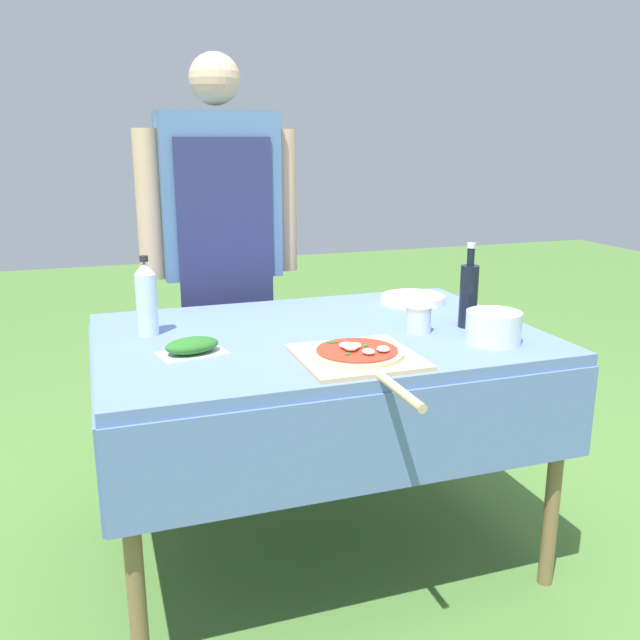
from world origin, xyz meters
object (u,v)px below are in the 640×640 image
at_px(mixing_tub, 493,327).
at_px(plate_stack, 413,299).
at_px(oil_bottle, 469,294).
at_px(person_cook, 221,237).
at_px(herb_container, 192,347).
at_px(prep_table, 318,357).
at_px(sauce_jar, 418,321).
at_px(pizza_on_peel, 359,356).
at_px(water_bottle, 146,298).

distance_m(mixing_tub, plate_stack, 0.55).
height_order(oil_bottle, mixing_tub, oil_bottle).
xyz_separation_m(person_cook, herb_container, (-0.24, -0.82, -0.20)).
xyz_separation_m(prep_table, sauce_jar, (0.30, -0.10, 0.12)).
bearing_deg(pizza_on_peel, person_cook, 100.50).
distance_m(oil_bottle, water_bottle, 1.03).
xyz_separation_m(oil_bottle, mixing_tub, (-0.02, -0.18, -0.06)).
bearing_deg(herb_container, plate_stack, 22.97).
relative_size(prep_table, oil_bottle, 5.03).
distance_m(oil_bottle, herb_container, 0.91).
height_order(prep_table, oil_bottle, oil_bottle).
distance_m(person_cook, pizza_on_peel, 1.06).
bearing_deg(pizza_on_peel, water_bottle, 139.32).
distance_m(herb_container, sauce_jar, 0.72).
bearing_deg(sauce_jar, water_bottle, 163.21).
relative_size(mixing_tub, sauce_jar, 1.98).
height_order(prep_table, person_cook, person_cook).
bearing_deg(sauce_jar, person_cook, 120.50).
relative_size(prep_table, sauce_jar, 16.61).
height_order(pizza_on_peel, sauce_jar, sauce_jar).
relative_size(plate_stack, sauce_jar, 2.88).
bearing_deg(person_cook, water_bottle, 57.51).
distance_m(pizza_on_peel, oil_bottle, 0.53).
height_order(oil_bottle, plate_stack, oil_bottle).
xyz_separation_m(herb_container, plate_stack, (0.88, 0.37, -0.01)).
bearing_deg(plate_stack, oil_bottle, -87.12).
relative_size(herb_container, plate_stack, 0.85).
height_order(prep_table, herb_container, herb_container).
xyz_separation_m(person_cook, plate_stack, (0.64, -0.44, -0.21)).
relative_size(water_bottle, mixing_tub, 1.51).
height_order(herb_container, mixing_tub, mixing_tub).
bearing_deg(plate_stack, water_bottle, -172.94).
distance_m(herb_container, plate_stack, 0.96).
bearing_deg(water_bottle, person_cook, 58.58).
height_order(water_bottle, sauce_jar, water_bottle).
xyz_separation_m(water_bottle, plate_stack, (0.98, 0.12, -0.10)).
relative_size(water_bottle, sauce_jar, 3.00).
xyz_separation_m(pizza_on_peel, water_bottle, (-0.53, 0.46, 0.11)).
relative_size(water_bottle, herb_container, 1.22).
bearing_deg(person_cook, sauce_jar, 119.42).
distance_m(prep_table, water_bottle, 0.57).
distance_m(pizza_on_peel, mixing_tub, 0.45).
bearing_deg(person_cook, prep_table, 102.67).
height_order(pizza_on_peel, plate_stack, pizza_on_peel).
bearing_deg(person_cook, herb_container, 72.30).
bearing_deg(mixing_tub, water_bottle, 156.56).
distance_m(person_cook, water_bottle, 0.67).
height_order(mixing_tub, plate_stack, mixing_tub).
bearing_deg(prep_table, pizza_on_peel, -87.25).
relative_size(pizza_on_peel, herb_container, 2.73).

